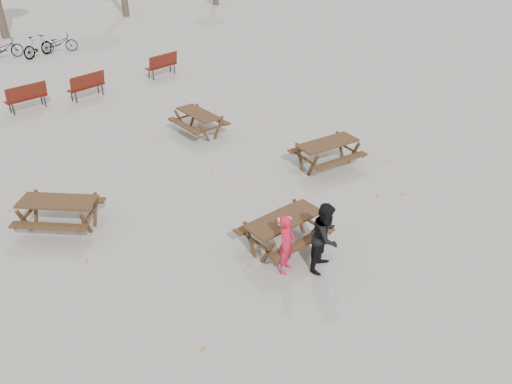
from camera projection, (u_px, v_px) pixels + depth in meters
ground at (284, 246)px, 11.49m from camera, size 80.00×80.00×0.00m
main_picnic_table at (284, 225)px, 11.19m from camera, size 1.80×1.45×0.78m
food_tray at (287, 219)px, 11.05m from camera, size 0.18×0.11×0.03m
bread_roll at (287, 217)px, 11.03m from camera, size 0.14×0.06×0.05m
soda_bottle at (279, 222)px, 10.85m from camera, size 0.07×0.07×0.17m
child at (286, 244)px, 10.42m from camera, size 0.59×0.51×1.38m
adult at (326, 237)px, 10.46m from camera, size 0.95×0.86×1.60m
picnic_table_east at (327, 154)px, 14.68m from camera, size 2.01×1.70×0.79m
picnic_table_north at (60, 214)px, 11.95m from camera, size 2.29×2.29×0.77m
picnic_table_far at (199, 123)px, 16.77m from camera, size 1.41×1.74×0.74m
park_bench_row at (47, 94)px, 18.79m from camera, size 12.89×2.01×1.03m
fallen_leaves at (235, 196)px, 13.42m from camera, size 11.00×11.00×0.01m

